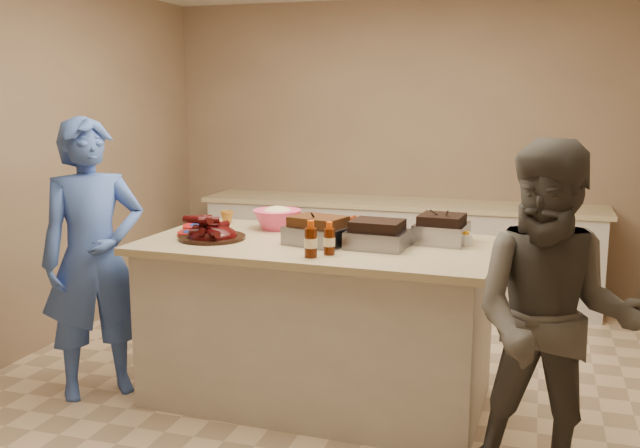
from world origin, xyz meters
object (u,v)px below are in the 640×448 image
(rib_platter, at_px, (212,239))
(plastic_cup, at_px, (227,223))
(coleslaw_bowl, at_px, (277,229))
(roasting_pan, at_px, (441,243))
(mustard_bottle, at_px, (314,233))
(bbq_bottle_b, at_px, (329,254))
(guest_blue, at_px, (101,391))
(island, at_px, (318,398))
(bbq_bottle_a, at_px, (311,257))

(rib_platter, bearing_deg, plastic_cup, 104.73)
(coleslaw_bowl, bearing_deg, plastic_cup, 166.83)
(plastic_cup, bearing_deg, rib_platter, -75.27)
(roasting_pan, height_order, mustard_bottle, roasting_pan)
(bbq_bottle_b, bearing_deg, guest_blue, -179.42)
(island, xyz_separation_m, coleslaw_bowl, (-0.37, 0.32, 0.98))
(bbq_bottle_a, distance_m, mustard_bottle, 0.67)
(plastic_cup, bearing_deg, guest_blue, -127.67)
(rib_platter, relative_size, bbq_bottle_a, 2.03)
(bbq_bottle_b, relative_size, guest_blue, 0.11)
(bbq_bottle_a, height_order, bbq_bottle_b, bbq_bottle_a)
(plastic_cup, bearing_deg, bbq_bottle_a, -43.20)
(bbq_bottle_b, distance_m, plastic_cup, 1.17)
(coleslaw_bowl, bearing_deg, roasting_pan, -6.86)
(mustard_bottle, bearing_deg, plastic_cup, 166.35)
(coleslaw_bowl, xyz_separation_m, bbq_bottle_b, (0.54, -0.62, 0.00))
(mustard_bottle, bearing_deg, coleslaw_bowl, 165.65)
(bbq_bottle_b, height_order, mustard_bottle, bbq_bottle_b)
(bbq_bottle_a, bearing_deg, mustard_bottle, 106.25)
(guest_blue, bearing_deg, roasting_pan, -29.91)
(coleslaw_bowl, height_order, mustard_bottle, coleslaw_bowl)
(mustard_bottle, distance_m, plastic_cup, 0.69)
(island, bearing_deg, mustard_bottle, 114.40)
(bbq_bottle_b, xyz_separation_m, plastic_cup, (-0.93, 0.71, -0.00))
(rib_platter, height_order, mustard_bottle, rib_platter)
(bbq_bottle_a, xyz_separation_m, bbq_bottle_b, (0.08, 0.09, 0.00))
(coleslaw_bowl, relative_size, mustard_bottle, 2.82)
(bbq_bottle_b, xyz_separation_m, guest_blue, (-1.50, -0.02, -0.98))
(rib_platter, xyz_separation_m, coleslaw_bowl, (0.26, 0.43, 0.00))
(guest_blue, bearing_deg, plastic_cup, 8.52)
(roasting_pan, xyz_separation_m, plastic_cup, (-1.48, 0.22, 0.00))
(coleslaw_bowl, relative_size, bbq_bottle_b, 1.74)
(rib_platter, bearing_deg, bbq_bottle_b, -13.67)
(rib_platter, xyz_separation_m, guest_blue, (-0.70, -0.21, -0.98))
(bbq_bottle_a, bearing_deg, roasting_pan, 43.17)
(island, bearing_deg, bbq_bottle_b, -59.56)
(coleslaw_bowl, distance_m, bbq_bottle_b, 0.82)
(roasting_pan, bearing_deg, coleslaw_bowl, 178.44)
(bbq_bottle_b, bearing_deg, coleslaw_bowl, 130.86)
(island, bearing_deg, plastic_cup, 154.05)
(island, distance_m, bbq_bottle_a, 1.06)
(island, height_order, bbq_bottle_b, bbq_bottle_b)
(rib_platter, bearing_deg, mustard_bottle, 33.65)
(bbq_bottle_a, bearing_deg, rib_platter, 158.31)
(bbq_bottle_a, bearing_deg, island, 102.22)
(mustard_bottle, height_order, plastic_cup, mustard_bottle)
(island, relative_size, bbq_bottle_b, 11.48)
(island, xyz_separation_m, mustard_bottle, (-0.10, 0.25, 0.98))
(bbq_bottle_b, distance_m, guest_blue, 1.79)
(roasting_pan, height_order, plastic_cup, roasting_pan)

